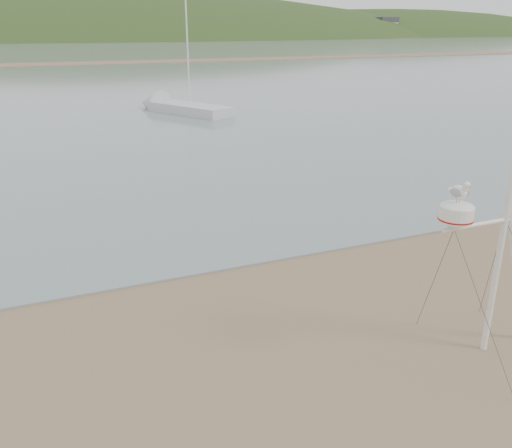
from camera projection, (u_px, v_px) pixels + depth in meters
name	position (u px, v px, depth m)	size (l,w,h in m)	color
ground	(141.00, 436.00, 6.50)	(560.00, 560.00, 0.00)	brown
water	(14.00, 48.00, 120.25)	(560.00, 256.00, 0.04)	slate
sandbar	(20.00, 65.00, 66.80)	(560.00, 7.00, 0.07)	brown
hill_ridge	(68.00, 89.00, 222.70)	(620.00, 180.00, 80.00)	#243716
far_cottages	(20.00, 28.00, 175.15)	(294.40, 6.30, 8.00)	beige
mast_rig	(494.00, 288.00, 7.85)	(1.96, 2.09, 4.43)	silver
sailboat_white_near	(168.00, 106.00, 31.23)	(4.56, 7.04, 6.95)	silver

